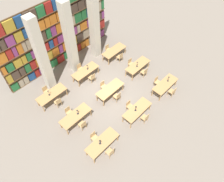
{
  "coord_description": "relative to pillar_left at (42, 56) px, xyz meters",
  "views": [
    {
      "loc": [
        -7.11,
        -7.1,
        13.01
      ],
      "look_at": [
        0.0,
        -0.26,
        0.69
      ],
      "focal_mm": 35.0,
      "sensor_mm": 36.0,
      "label": 1
    }
  ],
  "objects": [
    {
      "name": "chair_4",
      "position": [
        5.62,
        -7.38,
        -2.52
      ],
      "size": [
        0.42,
        0.4,
        0.88
      ],
      "color": "tan",
      "rests_on": "ground_plane"
    },
    {
      "name": "chair_12",
      "position": [
        -0.8,
        -2.07,
        -2.52
      ],
      "size": [
        0.42,
        0.4,
        0.88
      ],
      "color": "tan",
      "rests_on": "ground_plane"
    },
    {
      "name": "chair_16",
      "position": [
        5.69,
        -2.07,
        -2.52
      ],
      "size": [
        0.42,
        0.4,
        0.88
      ],
      "color": "tan",
      "rests_on": "ground_plane"
    },
    {
      "name": "reading_table_2",
      "position": [
        5.62,
        -6.68,
        -2.31
      ],
      "size": [
        2.21,
        0.85,
        0.77
      ],
      "color": "tan",
      "rests_on": "ground_plane"
    },
    {
      "name": "chair_13",
      "position": [
        -0.8,
        -0.65,
        -2.52
      ],
      "size": [
        0.42,
        0.4,
        0.88
      ],
      "rotation": [
        0.0,
        0.0,
        3.14
      ],
      "color": "tan",
      "rests_on": "ground_plane"
    },
    {
      "name": "chair_5",
      "position": [
        5.62,
        -5.97,
        -2.52
      ],
      "size": [
        0.42,
        0.4,
        0.88
      ],
      "rotation": [
        0.0,
        0.0,
        3.14
      ],
      "color": "tan",
      "rests_on": "ground_plane"
    },
    {
      "name": "chair_7",
      "position": [
        -0.8,
        -3.29,
        -2.52
      ],
      "size": [
        0.42,
        0.4,
        0.88
      ],
      "rotation": [
        0.0,
        0.0,
        3.14
      ],
      "color": "tan",
      "rests_on": "ground_plane"
    },
    {
      "name": "desk_lamp_0",
      "position": [
        -1.02,
        -6.59,
        -1.96
      ],
      "size": [
        0.14,
        0.14,
        0.41
      ],
      "color": "#232328",
      "rests_on": "reading_table_0"
    },
    {
      "name": "reading_table_1",
      "position": [
        2.43,
        -6.63,
        -2.31
      ],
      "size": [
        2.21,
        0.85,
        0.77
      ],
      "color": "tan",
      "rests_on": "ground_plane"
    },
    {
      "name": "reading_table_8",
      "position": [
        5.71,
        -1.36,
        -2.31
      ],
      "size": [
        2.21,
        0.85,
        0.77
      ],
      "color": "tan",
      "rests_on": "ground_plane"
    },
    {
      "name": "desk_lamp_2",
      "position": [
        5.99,
        -6.63,
        -1.91
      ],
      "size": [
        0.14,
        0.14,
        0.48
      ],
      "color": "#232328",
      "rests_on": "reading_table_2"
    },
    {
      "name": "reading_table_6",
      "position": [
        -0.79,
        -1.36,
        -2.31
      ],
      "size": [
        2.21,
        0.85,
        0.77
      ],
      "color": "tan",
      "rests_on": "ground_plane"
    },
    {
      "name": "chair_3",
      "position": [
        2.46,
        -5.92,
        -2.52
      ],
      "size": [
        0.42,
        0.4,
        0.88
      ],
      "rotation": [
        0.0,
        0.0,
        3.14
      ],
      "color": "tan",
      "rests_on": "ground_plane"
    },
    {
      "name": "desk_lamp_3",
      "position": [
        -0.57,
        -4.0,
        -1.93
      ],
      "size": [
        0.14,
        0.14,
        0.45
      ],
      "color": "#232328",
      "rests_on": "reading_table_3"
    },
    {
      "name": "desk_lamp_5",
      "position": [
        -0.94,
        -1.34,
        -1.9
      ],
      "size": [
        0.14,
        0.14,
        0.5
      ],
      "color": "#232328",
      "rests_on": "reading_table_6"
    },
    {
      "name": "desk_lamp_1",
      "position": [
        2.29,
        -6.58,
        -1.91
      ],
      "size": [
        0.14,
        0.14,
        0.48
      ],
      "color": "#232328",
      "rests_on": "reading_table_1"
    },
    {
      "name": "chair_15",
      "position": [
        2.46,
        -0.68,
        -2.52
      ],
      "size": [
        0.42,
        0.4,
        0.88
      ],
      "rotation": [
        0.0,
        0.0,
        3.14
      ],
      "color": "tan",
      "rests_on": "ground_plane"
    },
    {
      "name": "reading_table_0",
      "position": [
        -0.88,
        -6.62,
        -2.31
      ],
      "size": [
        2.21,
        0.85,
        0.77
      ],
      "color": "tan",
      "rests_on": "ground_plane"
    },
    {
      "name": "chair_11",
      "position": [
        5.73,
        -3.23,
        -2.52
      ],
      "size": [
        0.42,
        0.4,
        0.88
      ],
      "rotation": [
        0.0,
        0.0,
        3.14
      ],
      "color": "tan",
      "rests_on": "ground_plane"
    },
    {
      "name": "pillar_center",
      "position": [
        2.44,
        0.0,
        0.0
      ],
      "size": [
        0.63,
        0.63,
        6.0
      ],
      "color": "beige",
      "rests_on": "ground_plane"
    },
    {
      "name": "pillar_left",
      "position": [
        0.0,
        0.0,
        0.0
      ],
      "size": [
        0.63,
        0.63,
        6.0
      ],
      "color": "beige",
      "rests_on": "ground_plane"
    },
    {
      "name": "reading_table_3",
      "position": [
        -0.78,
        -3.99,
        -2.31
      ],
      "size": [
        2.21,
        0.85,
        0.77
      ],
      "color": "tan",
      "rests_on": "ground_plane"
    },
    {
      "name": "reading_table_4",
      "position": [
        2.45,
        -4.05,
        -2.31
      ],
      "size": [
        2.21,
        0.85,
        0.77
      ],
      "color": "tan",
      "rests_on": "ground_plane"
    },
    {
      "name": "reading_table_5",
      "position": [
        5.74,
        -3.93,
        -2.31
      ],
      "size": [
        2.21,
        0.85,
        0.77
      ],
      "color": "tan",
      "rests_on": "ground_plane"
    },
    {
      "name": "chair_0",
      "position": [
        -0.9,
        -7.33,
        -2.52
      ],
      "size": [
        0.42,
        0.4,
        0.88
      ],
      "color": "tan",
      "rests_on": "ground_plane"
    },
    {
      "name": "bookshelf_bank",
      "position": [
        2.44,
        1.52,
        -0.25
      ],
      "size": [
        9.92,
        0.35,
        5.5
      ],
      "color": "brown",
      "rests_on": "ground_plane"
    },
    {
      "name": "chair_1",
      "position": [
        -0.9,
        -5.91,
        -2.52
      ],
      "size": [
        0.42,
        0.4,
        0.88
      ],
      "rotation": [
        0.0,
        0.0,
        3.14
      ],
      "color": "tan",
      "rests_on": "ground_plane"
    },
    {
      "name": "chair_9",
      "position": [
        2.47,
        -3.34,
        -2.52
      ],
      "size": [
        0.42,
        0.4,
        0.88
      ],
      "rotation": [
        0.0,
        0.0,
        3.14
      ],
      "color": "tan",
      "rests_on": "ground_plane"
    },
    {
      "name": "chair_2",
      "position": [
        2.46,
        -7.34,
        -2.52
      ],
      "size": [
        0.42,
        0.4,
        0.88
      ],
      "color": "tan",
      "rests_on": "ground_plane"
    },
    {
      "name": "chair_10",
      "position": [
        5.73,
        -4.64,
        -2.52
      ],
      "size": [
        0.42,
        0.4,
        0.88
      ],
      "color": "tan",
      "rests_on": "ground_plane"
    },
    {
      "name": "desk_lamp_6",
      "position": [
        2.67,
        -1.39,
        -1.93
      ],
      "size": [
        0.14,
        0.14,
        0.46
      ],
      "color": "#232328",
      "rests_on": "reading_table_7"
    },
    {
      "name": "ground_plane",
      "position": [
        2.44,
        -3.99,
        -3.0
      ],
      "size": [
        40.0,
        40.0,
        0.0
      ],
      "primitive_type": "plane",
      "color": "gray"
    },
    {
      "name": "chair_6",
      "position": [
        -0.8,
        -4.7,
        -2.52
      ],
      "size": [
        0.42,
        0.4,
        0.88
      ],
      "color": "tan",
      "rests_on": "ground_plane"
    },
    {
      "name": "desk_lamp_4",
      "position": [
        5.58,
        -3.98,
        -1.9
      ],
      "size": [
        0.14,
        0.14,
        0.49
      ],
      "color": "#232328",
      "rests_on": "reading_table_5"
    },
    {
      "name": "chair_17",
      "position": [
        5.69,
        -0.65,
        -2.52
      ],
      "size": [
        0.42,
        0.4,
        0.88
      ],
      "rotation": [
        0.0,
        0.0,
        3.14
      ],
      "color": "tan",
      "rests_on": "ground_plane"
    },
    {
      "name": "reading_table_7",
      "position": [
        2.42,
        -1.39,
        -2.31
      ],
      "size": [
        2.21,
        0.85,
        0.77
      ],
      "color": "tan",
      "rests_on": "ground_plane"
    },
    {
      "name": "chair_14",
      "position": [
        2.46,
        -2.1,
        -2.52
      ],
      "size": [
        0.42,
        0.4,
        0.88
      ],
      "color": "tan",
      "rests_on": "ground_plane"
    },
    {
      "name": "chair_8",
      "position": [
        2.47,
        -4.76,
        -2.52
      ],
      "size": [
        0.42,
        0.4,
        0.88
      ],
      "color": "tan",
      "rests_on": "ground_plane"
    },
    {
      "name": "pillar_right",
      "position": [
        4.88,
        0.0,
        0.0
      ],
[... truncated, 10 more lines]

